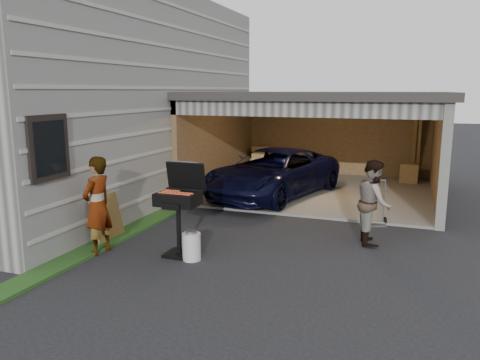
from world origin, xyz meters
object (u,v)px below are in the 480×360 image
(minivan, at_px, (273,175))
(bbq_grill, at_px, (179,202))
(woman, at_px, (97,206))
(hand_truck, at_px, (377,216))
(man, at_px, (373,202))
(propane_tank, at_px, (192,247))
(plywood_panel, at_px, (108,218))

(minivan, bearing_deg, bbq_grill, -78.39)
(woman, xyz_separation_m, hand_truck, (4.64, 3.65, -0.70))
(minivan, relative_size, man, 2.85)
(woman, distance_m, propane_tank, 1.88)
(hand_truck, bearing_deg, woman, -160.84)
(bbq_grill, xyz_separation_m, plywood_panel, (-1.74, 0.26, -0.54))
(bbq_grill, distance_m, plywood_panel, 1.84)
(bbq_grill, bearing_deg, woman, -163.25)
(minivan, xyz_separation_m, bbq_grill, (-0.29, -4.96, 0.34))
(minivan, bearing_deg, propane_tank, -74.85)
(plywood_panel, xyz_separation_m, hand_truck, (4.95, 2.96, -0.25))
(woman, bearing_deg, plywood_panel, -152.58)
(bbq_grill, bearing_deg, minivan, 86.68)
(man, distance_m, plywood_panel, 5.22)
(woman, bearing_deg, man, 120.08)
(man, relative_size, plywood_panel, 1.80)
(man, bearing_deg, propane_tank, 113.66)
(propane_tank, bearing_deg, man, 35.54)
(woman, height_order, hand_truck, woman)
(propane_tank, xyz_separation_m, plywood_panel, (-2.05, 0.42, 0.21))
(woman, xyz_separation_m, bbq_grill, (1.43, 0.43, 0.09))
(man, bearing_deg, bbq_grill, 108.89)
(plywood_panel, bearing_deg, hand_truck, 30.89)
(hand_truck, bearing_deg, propane_tank, -149.68)
(bbq_grill, height_order, plywood_panel, bbq_grill)
(minivan, bearing_deg, woman, -92.75)
(woman, distance_m, hand_truck, 5.95)
(bbq_grill, xyz_separation_m, hand_truck, (3.21, 3.22, -0.79))
(minivan, xyz_separation_m, man, (2.91, -3.05, 0.17))
(propane_tank, height_order, hand_truck, hand_truck)
(man, distance_m, propane_tank, 3.60)
(bbq_grill, relative_size, hand_truck, 1.62)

